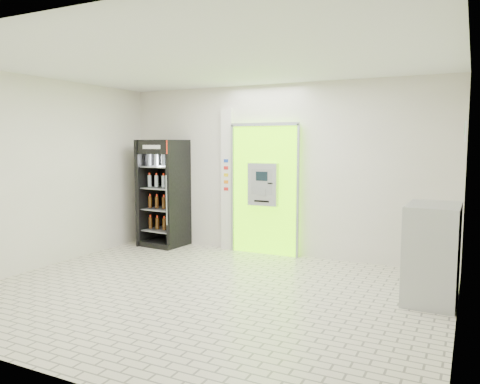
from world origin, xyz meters
The scene contains 7 objects.
ground centered at (0.00, 0.00, 0.00)m, with size 6.00×6.00×0.00m, color beige.
room_shell centered at (0.00, 0.00, 1.84)m, with size 6.00×6.00×6.00m.
atm_assembly centered at (-0.20, 2.41, 1.17)m, with size 1.30×0.24×2.33m.
pillar centered at (-0.98, 2.45, 1.30)m, with size 0.22×0.11×2.60m.
beverage_cooler centered at (-2.21, 2.16, 0.98)m, with size 0.82×0.76×2.04m.
steel_cabinet centered at (2.68, 0.99, 0.61)m, with size 0.63×0.93×1.23m.
exit_sign centered at (2.99, 1.40, 2.12)m, with size 0.02×0.22×0.26m.
Camera 1 is at (3.09, -5.18, 1.98)m, focal length 35.00 mm.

